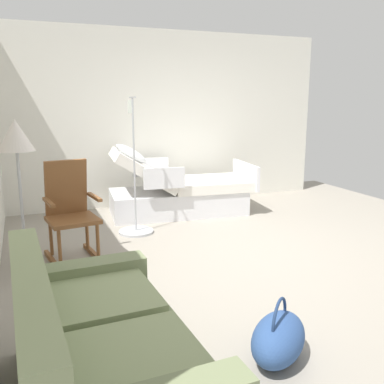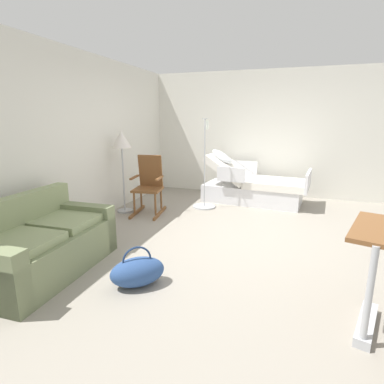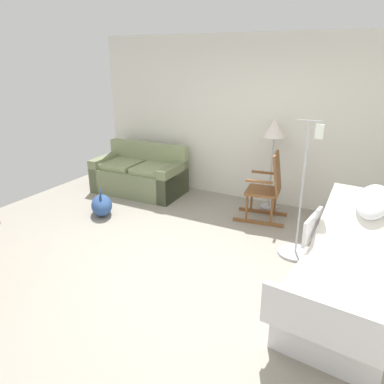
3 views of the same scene
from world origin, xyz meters
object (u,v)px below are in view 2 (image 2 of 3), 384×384
(couch, at_px, (42,246))
(floor_lamp, at_px, (122,145))
(duffel_bag, at_px, (138,272))
(overbed_table, at_px, (375,266))
(rocking_chair, at_px, (149,186))
(iv_pole, at_px, (204,195))
(hospital_bed, at_px, (253,187))

(couch, relative_size, floor_lamp, 1.10)
(couch, xyz_separation_m, duffel_bag, (0.08, -1.14, -0.15))
(floor_lamp, bearing_deg, overbed_table, -121.31)
(rocking_chair, bearing_deg, duffel_bag, -156.33)
(floor_lamp, relative_size, iv_pole, 0.88)
(hospital_bed, height_order, couch, hospital_bed)
(couch, height_order, duffel_bag, couch)
(iv_pole, bearing_deg, overbed_table, -142.17)
(couch, xyz_separation_m, iv_pole, (3.08, -0.97, -0.06))
(floor_lamp, distance_m, duffel_bag, 2.90)
(couch, height_order, rocking_chair, rocking_chair)
(duffel_bag, bearing_deg, iv_pole, 3.32)
(overbed_table, distance_m, iv_pole, 3.75)
(overbed_table, distance_m, duffel_bag, 2.15)
(hospital_bed, xyz_separation_m, floor_lamp, (-1.46, 2.14, 0.92))
(rocking_chair, xyz_separation_m, iv_pole, (0.67, -0.85, -0.25))
(floor_lamp, height_order, duffel_bag, floor_lamp)
(hospital_bed, bearing_deg, rocking_chair, 129.27)
(floor_lamp, xyz_separation_m, iv_pole, (0.76, -1.31, -0.98))
(hospital_bed, bearing_deg, overbed_table, -158.10)
(rocking_chair, xyz_separation_m, overbed_table, (-2.28, -3.14, 0.03))
(rocking_chair, relative_size, floor_lamp, 0.71)
(couch, relative_size, duffel_bag, 2.58)
(duffel_bag, bearing_deg, rocking_chair, 23.67)
(couch, xyz_separation_m, rocking_chair, (2.41, -0.12, 0.20))
(rocking_chair, bearing_deg, overbed_table, -126.00)
(hospital_bed, distance_m, couch, 4.19)
(iv_pole, bearing_deg, duffel_bag, -176.68)
(hospital_bed, height_order, duffel_bag, hospital_bed)
(couch, distance_m, overbed_table, 3.27)
(rocking_chair, height_order, floor_lamp, floor_lamp)
(floor_lamp, height_order, iv_pole, iv_pole)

